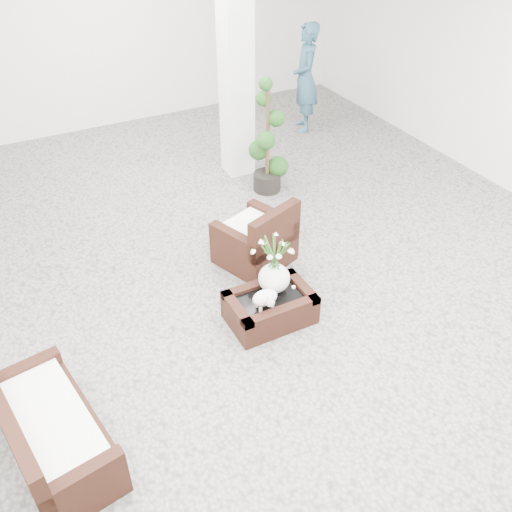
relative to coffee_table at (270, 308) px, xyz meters
name	(u,v)px	position (x,y,z in m)	size (l,w,h in m)	color
ground	(252,294)	(0.02, 0.46, -0.16)	(11.00, 11.00, 0.00)	gray
column	(236,59)	(1.22, 3.26, 1.59)	(0.40, 0.40, 3.50)	white
coffee_table	(270,308)	(0.00, 0.00, 0.00)	(0.90, 0.60, 0.31)	#34180F
sheep_figurine	(265,299)	(-0.12, -0.10, 0.26)	(0.28, 0.23, 0.21)	white
planter_narcissus	(275,260)	(0.10, 0.10, 0.56)	(0.44, 0.44, 0.80)	white
tealight	(294,287)	(0.30, 0.02, 0.17)	(0.04, 0.04, 0.03)	white
armchair	(254,232)	(0.35, 1.03, 0.27)	(0.79, 0.76, 0.85)	#34180F
loveseat	(51,424)	(-2.39, -0.61, 0.22)	(1.41, 0.68, 0.75)	#34180F
topiary	(268,137)	(1.33, 2.51, 0.69)	(0.45, 0.45, 1.69)	#1A3F14
shopper	(305,78)	(2.97, 4.15, 0.77)	(0.67, 0.44, 1.85)	#30586C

